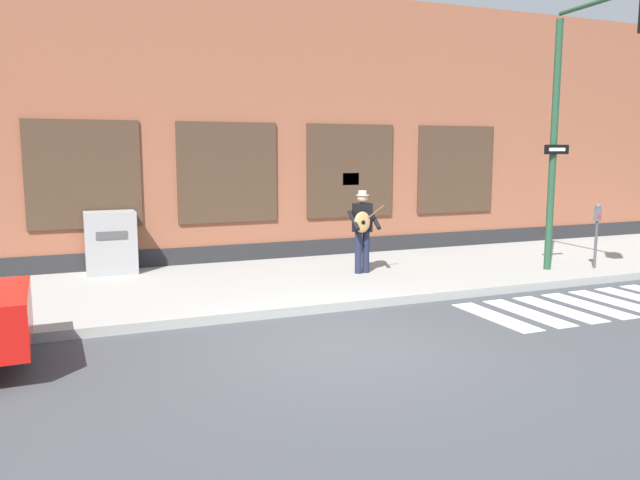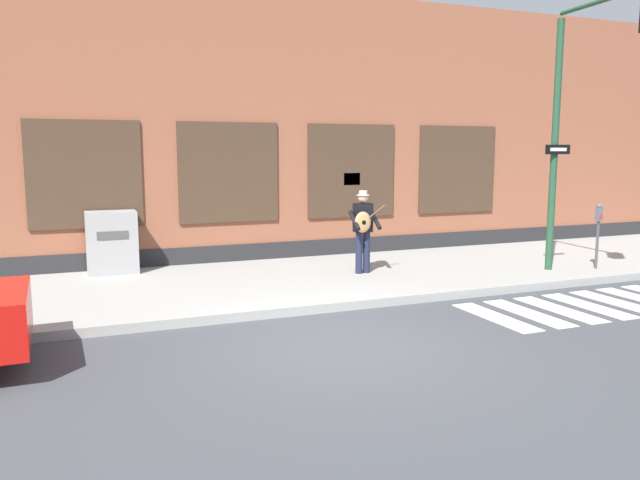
{
  "view_description": "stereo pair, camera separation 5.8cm",
  "coord_description": "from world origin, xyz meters",
  "px_view_note": "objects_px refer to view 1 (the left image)",
  "views": [
    {
      "loc": [
        -3.49,
        -7.7,
        2.73
      ],
      "look_at": [
        0.52,
        2.08,
        1.21
      ],
      "focal_mm": 35.0,
      "sensor_mm": 36.0,
      "label": 1
    },
    {
      "loc": [
        -3.44,
        -7.72,
        2.73
      ],
      "look_at": [
        0.52,
        2.08,
        1.21
      ],
      "focal_mm": 35.0,
      "sensor_mm": 36.0,
      "label": 2
    }
  ],
  "objects_px": {
    "busker": "(362,227)",
    "traffic_light": "(589,90)",
    "parking_meter": "(597,226)",
    "utility_box": "(111,243)"
  },
  "relations": [
    {
      "from": "traffic_light",
      "to": "parking_meter",
      "type": "height_order",
      "value": "traffic_light"
    },
    {
      "from": "traffic_light",
      "to": "utility_box",
      "type": "xyz_separation_m",
      "value": [
        -8.79,
        4.1,
        -3.09
      ]
    },
    {
      "from": "busker",
      "to": "utility_box",
      "type": "distance_m",
      "value": 5.31
    },
    {
      "from": "busker",
      "to": "traffic_light",
      "type": "height_order",
      "value": "traffic_light"
    },
    {
      "from": "busker",
      "to": "parking_meter",
      "type": "distance_m",
      "value": 5.21
    },
    {
      "from": "busker",
      "to": "traffic_light",
      "type": "distance_m",
      "value": 5.2
    },
    {
      "from": "busker",
      "to": "traffic_light",
      "type": "relative_size",
      "value": 0.32
    },
    {
      "from": "busker",
      "to": "traffic_light",
      "type": "bearing_deg",
      "value": -28.47
    },
    {
      "from": "traffic_light",
      "to": "utility_box",
      "type": "relative_size",
      "value": 4.16
    },
    {
      "from": "busker",
      "to": "traffic_light",
      "type": "xyz_separation_m",
      "value": [
        3.88,
        -2.1,
        2.75
      ]
    }
  ]
}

